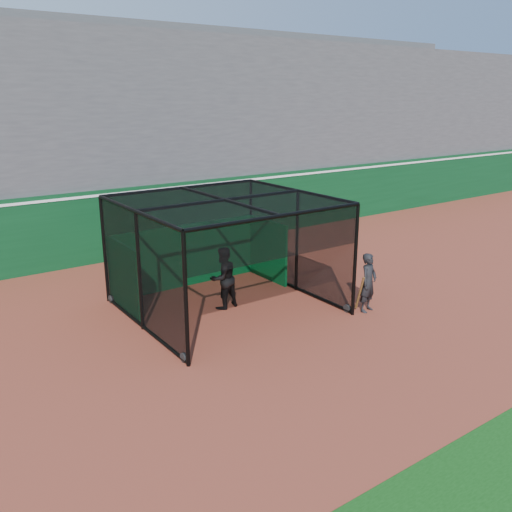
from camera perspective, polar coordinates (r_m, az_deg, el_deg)
ground at (r=13.42m, az=3.66°, el=-8.00°), size 120.00×120.00×0.00m
outfield_wall at (r=20.01m, az=-11.74°, el=3.84°), size 50.00×0.50×2.50m
grandstand at (r=23.09m, az=-16.12°, el=13.20°), size 50.00×7.85×8.95m
batting_cage at (r=14.42m, az=-3.25°, el=0.08°), size 4.99×4.80×2.98m
batter at (r=14.61m, az=-3.49°, el=-2.32°), size 0.90×0.75×1.71m
on_deck_player at (r=14.68m, az=11.73°, el=-2.77°), size 0.66×0.52×1.60m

